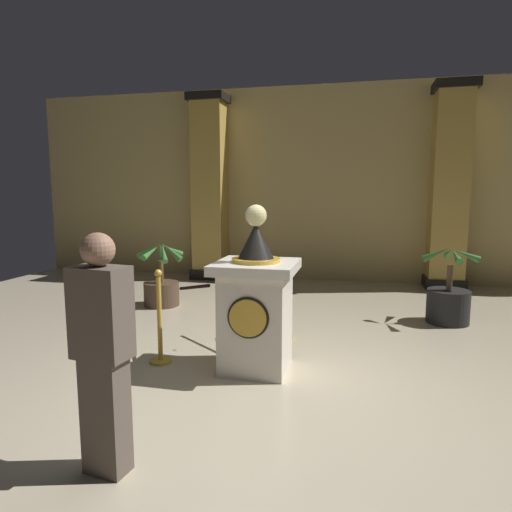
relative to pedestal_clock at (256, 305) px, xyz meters
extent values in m
plane|color=beige|center=(0.26, -0.31, -0.68)|extent=(12.93, 12.93, 0.00)
cube|color=tan|center=(0.26, 5.18, 1.32)|extent=(12.93, 0.16, 4.00)
cube|color=silver|center=(0.00, 0.00, -0.16)|extent=(0.66, 0.66, 1.03)
cube|color=silver|center=(0.00, 0.00, 0.40)|extent=(0.82, 0.82, 0.10)
cylinder|color=gold|center=(0.00, -0.34, -0.04)|extent=(0.37, 0.03, 0.37)
cylinder|color=black|center=(0.00, -0.33, -0.04)|extent=(0.41, 0.01, 0.41)
cylinder|color=gold|center=(0.00, 0.00, 0.47)|extent=(0.49, 0.49, 0.04)
cone|color=black|center=(0.00, 0.00, 0.67)|extent=(0.36, 0.36, 0.36)
cylinder|color=gold|center=(0.00, 0.00, 0.84)|extent=(0.03, 0.03, 0.05)
sphere|color=beige|center=(0.00, 0.00, 0.92)|extent=(0.22, 0.22, 0.22)
cylinder|color=gold|center=(0.11, 1.05, -0.67)|extent=(0.24, 0.24, 0.03)
cylinder|color=gold|center=(0.11, 1.05, -0.23)|extent=(0.05, 0.05, 0.91)
sphere|color=gold|center=(0.11, 1.05, 0.27)|extent=(0.08, 0.08, 0.08)
cylinder|color=gold|center=(-1.05, -0.06, -0.67)|extent=(0.24, 0.24, 0.03)
cylinder|color=gold|center=(-1.05, -0.06, -0.21)|extent=(0.05, 0.05, 0.95)
sphere|color=gold|center=(-1.05, -0.06, 0.31)|extent=(0.08, 0.08, 0.08)
cylinder|color=black|center=(-0.18, 0.77, 0.11)|extent=(0.59, 0.61, 0.22)
cylinder|color=black|center=(-0.76, 0.22, 0.11)|extent=(0.59, 0.61, 0.22)
sphere|color=black|center=(-0.47, 0.49, 0.02)|extent=(0.04, 0.04, 0.04)
cube|color=black|center=(-2.12, 4.81, -0.58)|extent=(0.75, 0.75, 0.20)
cube|color=gold|center=(-2.12, 4.81, 1.24)|extent=(0.65, 0.65, 3.84)
cube|color=black|center=(-2.12, 4.81, 3.08)|extent=(0.78, 0.78, 0.16)
cube|color=black|center=(2.63, 4.81, -0.58)|extent=(0.74, 0.74, 0.20)
cube|color=gold|center=(2.63, 4.81, 1.24)|extent=(0.64, 0.64, 3.84)
cube|color=black|center=(2.63, 4.81, 3.08)|extent=(0.77, 0.77, 0.16)
cylinder|color=#4C3828|center=(-2.11, 2.26, -0.49)|extent=(0.57, 0.57, 0.39)
cylinder|color=brown|center=(-2.11, 2.26, -0.12)|extent=(0.08, 0.08, 0.36)
cone|color=#387533|center=(-1.90, 2.24, 0.22)|extent=(0.39, 0.14, 0.33)
cone|color=#387533|center=(-1.97, 2.41, 0.22)|extent=(0.31, 0.39, 0.30)
cone|color=#387533|center=(-2.19, 2.45, 0.22)|extent=(0.21, 0.39, 0.34)
cone|color=#387533|center=(-2.31, 2.25, 0.22)|extent=(0.40, 0.11, 0.30)
cone|color=#387533|center=(-2.18, 2.07, 0.22)|extent=(0.20, 0.42, 0.26)
cone|color=#387533|center=(-1.98, 2.10, 0.22)|extent=(0.29, 0.35, 0.36)
cylinder|color=black|center=(2.26, 2.26, -0.44)|extent=(0.58, 0.58, 0.47)
cylinder|color=brown|center=(2.26, 2.26, -0.03)|extent=(0.08, 0.08, 0.36)
cone|color=#387533|center=(2.45, 2.26, 0.30)|extent=(0.39, 0.11, 0.23)
cone|color=#387533|center=(2.27, 2.45, 0.30)|extent=(0.12, 0.39, 0.23)
cone|color=#387533|center=(2.07, 2.28, 0.30)|extent=(0.39, 0.16, 0.27)
cone|color=#387533|center=(2.29, 2.07, 0.30)|extent=(0.14, 0.39, 0.22)
cube|color=brown|center=(-0.56, -1.92, -0.29)|extent=(0.30, 0.22, 0.79)
cube|color=brown|center=(-0.56, -1.92, 0.40)|extent=(0.39, 0.27, 0.59)
sphere|color=#997056|center=(-0.56, -1.92, 0.80)|extent=(0.21, 0.21, 0.21)
camera|label=1|loc=(1.02, -4.39, 1.15)|focal=31.63mm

